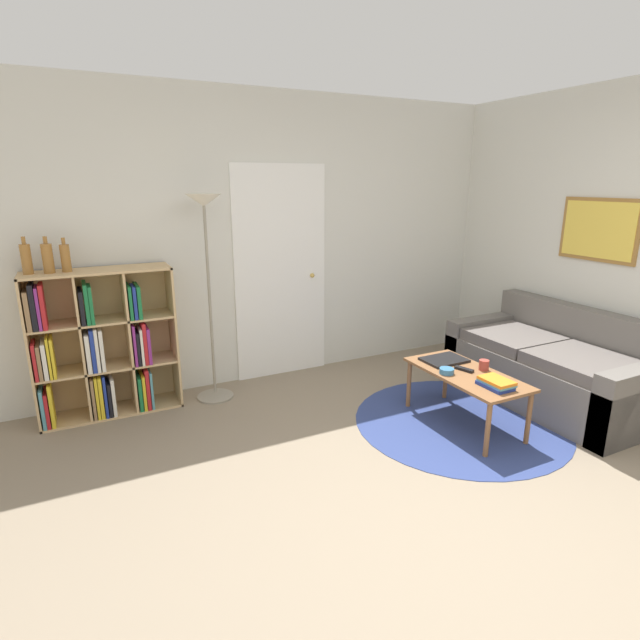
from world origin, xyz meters
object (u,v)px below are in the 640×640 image
Objects in this scene: floor_lamp at (206,239)px; bottle_right at (66,258)px; bowl at (447,371)px; cup at (484,365)px; coffee_table at (466,378)px; bookshelf at (100,347)px; bottle_left at (26,259)px; laptop at (444,360)px; couch at (554,368)px; bottle_middle at (48,258)px.

bottle_right is (-1.03, 0.10, -0.10)m from floor_lamp.
cup is at bearing -12.63° from bowl.
floor_lamp is 1.79× the size of coffee_table.
floor_lamp is at bearing -6.64° from bookshelf.
cup is 3.47m from bottle_left.
cup reaches higher than bowl.
laptop is at bearing 53.57° from bowl.
bowl is at bearing -29.63° from bottle_right.
laptop is 1.27× the size of bottle_left.
bowl is 1.37× the size of cup.
bookshelf is 0.74m from bottle_right.
coffee_table is 0.18m from cup.
couch is at bearing -22.53° from bookshelf.
couch is at bearing -14.38° from laptop.
bowl is 0.43× the size of bottle_right.
couch is at bearing -27.21° from floor_lamp.
couch is 0.88m from cup.
floor_lamp is 1.29m from bottle_left.
bowl is (1.44, -1.31, -0.93)m from floor_lamp.
floor_lamp is 2.40m from cup.
coffee_table is 3.58× the size of bottle_left.
cup is (-0.86, -0.04, 0.19)m from couch.
laptop is 1.36× the size of bottle_right.
bottle_right is at bearing 0.85° from bottle_middle.
floor_lamp is 1.04× the size of couch.
floor_lamp reaches higher than bowl.
couch is 4.14m from bottle_middle.
bottle_left is (-2.87, 1.47, 0.91)m from coffee_table.
bottle_left is 0.14m from bottle_middle.
bottle_middle is at bearing -179.04° from bookshelf.
laptop is 0.32m from cup.
bottle_middle is at bearing -179.15° from bottle_right.
bowl is 3.06m from bottle_middle.
couch is at bearing -1.62° from bowl.
floor_lamp reaches higher than bottle_middle.
bottle_left is at bearing 157.40° from laptop.
bottle_left reaches higher than bottle_middle.
bowl is 0.40× the size of bottle_left.
floor_lamp reaches higher than couch.
bookshelf reaches higher than couch.
bowl reaches higher than laptop.
bottle_middle reaches higher than cup.
bottle_right is at bearing 158.40° from couch.
cup reaches higher than laptop.
cup is at bearing -177.62° from couch.
bowl is at bearing 161.83° from coffee_table.
couch is 4.27m from bottle_left.
bookshelf is 0.68× the size of floor_lamp.
cup is at bearing -38.19° from floor_lamp.
bookshelf is at bearing 149.38° from coffee_table.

